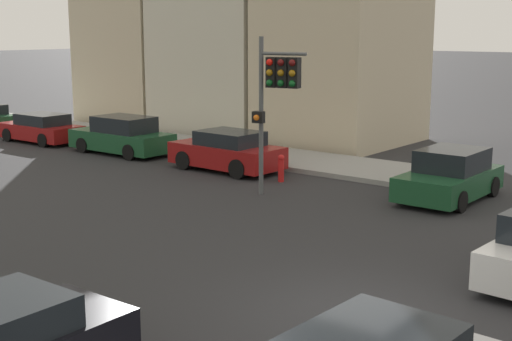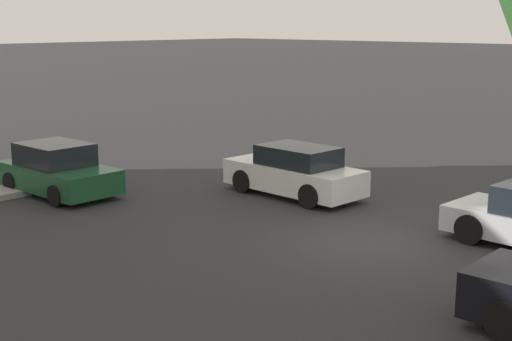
% 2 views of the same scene
% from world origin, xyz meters
% --- Properties ---
extents(ground_plane, '(300.00, 300.00, 0.00)m').
position_xyz_m(ground_plane, '(0.00, 0.00, 0.00)').
color(ground_plane, '#28282B').
extents(rowhouse_backdrop, '(7.67, 17.97, 12.33)m').
position_xyz_m(rowhouse_backdrop, '(17.09, 17.08, 5.90)').
color(rowhouse_backdrop, beige).
rests_on(rowhouse_backdrop, ground_plane).
extents(traffic_signal, '(0.80, 1.60, 4.81)m').
position_xyz_m(traffic_signal, '(6.50, 6.63, 3.40)').
color(traffic_signal, '#515456').
rests_on(traffic_signal, ground_plane).
extents(crossing_car_0, '(3.99, 1.98, 1.52)m').
position_xyz_m(crossing_car_0, '(9.39, 2.30, 0.70)').
color(crossing_car_0, '#194728').
rests_on(crossing_car_0, ground_plane).
extents(parked_car_0, '(2.04, 4.23, 1.45)m').
position_xyz_m(parked_car_0, '(8.63, 10.42, 0.69)').
color(parked_car_0, maroon).
rests_on(parked_car_0, ground_plane).
extents(parked_car_1, '(1.98, 4.58, 1.55)m').
position_xyz_m(parked_car_1, '(8.64, 16.10, 0.72)').
color(parked_car_1, '#194728').
rests_on(parked_car_1, ground_plane).
extents(parked_car_2, '(1.93, 4.25, 1.30)m').
position_xyz_m(parked_car_2, '(8.39, 21.30, 0.62)').
color(parked_car_2, maroon).
rests_on(parked_car_2, ground_plane).
extents(fire_hydrant, '(0.22, 0.22, 0.92)m').
position_xyz_m(fire_hydrant, '(8.28, 7.75, 0.49)').
color(fire_hydrant, red).
rests_on(fire_hydrant, ground_plane).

